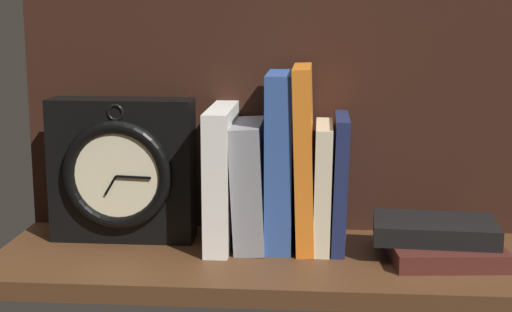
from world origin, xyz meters
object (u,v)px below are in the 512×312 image
(book_gray_chess, at_px, (250,184))
(book_navy_bierce, at_px, (340,182))
(book_white_catcher, at_px, (222,176))
(book_orange_pandolfini, at_px, (304,157))
(book_cream_twain, at_px, (323,185))
(book_blue_modern, at_px, (280,160))
(framed_clock, at_px, (122,171))
(book_stack_side, at_px, (439,240))

(book_gray_chess, distance_m, book_navy_bierce, 0.13)
(book_white_catcher, relative_size, book_orange_pandolfini, 0.77)
(book_cream_twain, distance_m, book_navy_bierce, 0.02)
(book_gray_chess, relative_size, book_orange_pandolfini, 0.69)
(book_gray_chess, xyz_separation_m, book_navy_bierce, (0.13, 0.00, 0.01))
(book_white_catcher, relative_size, book_blue_modern, 0.80)
(book_white_catcher, distance_m, book_blue_modern, 0.09)
(framed_clock, bearing_deg, book_blue_modern, -0.42)
(book_white_catcher, xyz_separation_m, book_cream_twain, (0.14, 0.00, -0.01))
(book_blue_modern, relative_size, book_navy_bierce, 1.32)
(book_stack_side, bearing_deg, book_blue_modern, 169.28)
(book_white_catcher, distance_m, book_stack_side, 0.31)
(book_stack_side, bearing_deg, book_cream_twain, 165.35)
(book_blue_modern, bearing_deg, book_stack_side, -10.72)
(book_orange_pandolfini, bearing_deg, framed_clock, 179.64)
(framed_clock, relative_size, book_stack_side, 1.17)
(book_gray_chess, bearing_deg, book_orange_pandolfini, 0.00)
(book_orange_pandolfini, height_order, book_cream_twain, book_orange_pandolfini)
(book_white_catcher, bearing_deg, book_gray_chess, 0.00)
(book_white_catcher, relative_size, book_gray_chess, 1.12)
(book_cream_twain, bearing_deg, book_gray_chess, 180.00)
(book_white_catcher, height_order, book_blue_modern, book_blue_modern)
(book_cream_twain, height_order, book_stack_side, book_cream_twain)
(book_white_catcher, distance_m, book_cream_twain, 0.14)
(book_gray_chess, xyz_separation_m, framed_clock, (-0.19, 0.00, 0.02))
(book_navy_bierce, distance_m, framed_clock, 0.31)
(book_white_catcher, bearing_deg, book_cream_twain, 0.00)
(book_orange_pandolfini, relative_size, book_navy_bierce, 1.37)
(book_white_catcher, distance_m, book_navy_bierce, 0.17)
(book_gray_chess, bearing_deg, book_blue_modern, 0.00)
(book_gray_chess, xyz_separation_m, book_cream_twain, (0.10, 0.00, -0.00))
(book_blue_modern, distance_m, book_cream_twain, 0.07)
(book_stack_side, bearing_deg, book_white_catcher, 172.19)
(framed_clock, bearing_deg, book_gray_chess, -0.51)
(book_cream_twain, xyz_separation_m, book_stack_side, (0.16, -0.04, -0.06))
(book_cream_twain, bearing_deg, book_orange_pandolfini, 180.00)
(book_gray_chess, height_order, book_orange_pandolfini, book_orange_pandolfini)
(book_gray_chess, xyz_separation_m, book_blue_modern, (0.04, 0.00, 0.04))
(book_navy_bierce, bearing_deg, book_cream_twain, 180.00)
(book_white_catcher, xyz_separation_m, book_gray_chess, (0.04, 0.00, -0.01))
(book_orange_pandolfini, bearing_deg, book_gray_chess, 180.00)
(book_navy_bierce, bearing_deg, book_blue_modern, 180.00)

